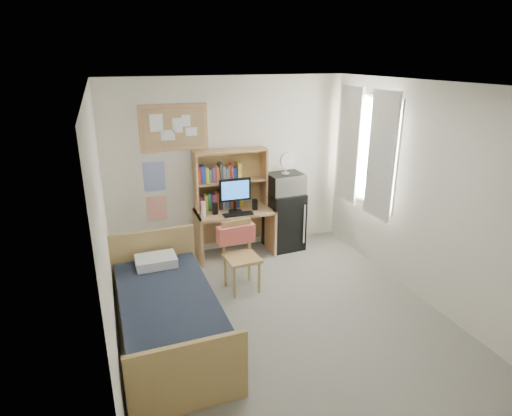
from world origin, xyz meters
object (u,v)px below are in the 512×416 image
object	(u,v)px
bed	(169,320)
speaker_right	(255,204)
mini_fridge	(284,220)
microwave	(285,183)
bulletin_board	(174,128)
speaker_left	(215,209)
desk	(235,233)
desk_chair	(242,258)
monitor	(235,196)
desk_fan	(286,164)

from	to	relation	value
bed	speaker_right	world-z (taller)	speaker_right
mini_fridge	microwave	xyz separation A→B (m)	(0.00, -0.02, 0.60)
bulletin_board	bed	distance (m)	2.70
microwave	speaker_right	bearing A→B (deg)	-176.33
mini_fridge	speaker_left	distance (m)	1.16
desk	desk_chair	distance (m)	1.04
desk_chair	monitor	size ratio (longest dim) A/B	1.82
bulletin_board	monitor	distance (m)	1.27
bed	microwave	size ratio (longest dim) A/B	3.77
desk_fan	bed	bearing A→B (deg)	-142.77
desk	desk_fan	xyz separation A→B (m)	(0.80, 0.00, 0.99)
bed	speaker_left	distance (m)	2.05
monitor	speaker_right	distance (m)	0.34
desk_chair	microwave	size ratio (longest dim) A/B	1.73
microwave	desk_fan	size ratio (longest dim) A/B	1.78
desk_chair	speaker_left	size ratio (longest dim) A/B	5.37
bulletin_board	monitor	xyz separation A→B (m)	(0.76, -0.35, -0.96)
speaker_left	bulletin_board	bearing A→B (deg)	143.71
desk	desk_chair	bearing A→B (deg)	-100.94
monitor	speaker_right	size ratio (longest dim) A/B	3.11
monitor	desk_chair	bearing A→B (deg)	-101.61
speaker_right	microwave	bearing A→B (deg)	8.12
desk_chair	microwave	distance (m)	1.55
mini_fridge	bed	world-z (taller)	mini_fridge
bulletin_board	bed	world-z (taller)	bulletin_board
mini_fridge	bed	xyz separation A→B (m)	(-2.06, -1.81, -0.18)
desk	microwave	distance (m)	1.06
mini_fridge	speaker_right	xyz separation A→B (m)	(-0.50, -0.09, 0.34)
desk	mini_fridge	world-z (taller)	mini_fridge
monitor	bed	bearing A→B (deg)	-125.30
desk	desk_fan	bearing A→B (deg)	0.85
desk_fan	speaker_right	bearing A→B (deg)	-176.33
mini_fridge	desk	bearing A→B (deg)	177.83
monitor	desk_fan	world-z (taller)	desk_fan
bulletin_board	desk_chair	world-z (taller)	bulletin_board
mini_fridge	speaker_right	world-z (taller)	mini_fridge
bulletin_board	desk	xyz separation A→B (m)	(0.76, -0.29, -1.56)
bulletin_board	desk_fan	bearing A→B (deg)	-10.42
bulletin_board	bed	xyz separation A→B (m)	(-0.50, -2.08, -1.65)
desk	speaker_right	size ratio (longest dim) A/B	7.19
bulletin_board	desk_fan	size ratio (longest dim) A/B	3.22
desk_fan	mini_fridge	bearing A→B (deg)	90.00
mini_fridge	monitor	bearing A→B (deg)	-177.92
bed	desk_chair	bearing A→B (deg)	35.52
bed	desk_fan	bearing A→B (deg)	39.91
speaker_left	desk_chair	bearing A→B (deg)	-83.75
speaker_right	microwave	xyz separation A→B (m)	(0.51, 0.07, 0.26)
bed	microwave	bearing A→B (deg)	39.91
speaker_right	desk	bearing A→B (deg)	168.69
mini_fridge	speaker_left	bearing A→B (deg)	-179.69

